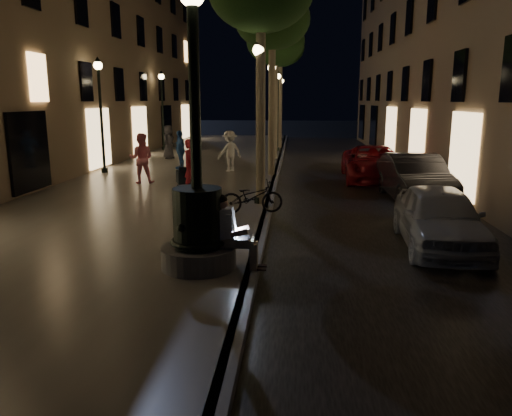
# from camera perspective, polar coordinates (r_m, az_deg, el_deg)

# --- Properties ---
(ground) EXTENTS (120.00, 120.00, 0.00)m
(ground) POSITION_cam_1_polar(r_m,az_deg,el_deg) (22.05, 2.40, 3.73)
(ground) COLOR black
(ground) RESTS_ON ground
(cobble_lane) EXTENTS (6.00, 45.00, 0.02)m
(cobble_lane) POSITION_cam_1_polar(r_m,az_deg,el_deg) (22.15, 10.19, 3.62)
(cobble_lane) COLOR black
(cobble_lane) RESTS_ON ground
(promenade) EXTENTS (8.00, 45.00, 0.20)m
(promenade) POSITION_cam_1_polar(r_m,az_deg,el_deg) (22.52, -7.85, 4.07)
(promenade) COLOR #615C55
(promenade) RESTS_ON ground
(curb_strip) EXTENTS (0.25, 45.00, 0.20)m
(curb_strip) POSITION_cam_1_polar(r_m,az_deg,el_deg) (22.03, 2.40, 3.99)
(curb_strip) COLOR #59595B
(curb_strip) RESTS_ON ground
(building_right) EXTENTS (8.00, 36.00, 15.00)m
(building_right) POSITION_cam_1_polar(r_m,az_deg,el_deg) (26.80, 26.24, 20.16)
(building_right) COLOR #856B53
(building_right) RESTS_ON ground
(building_left) EXTENTS (8.00, 36.00, 15.00)m
(building_left) POSITION_cam_1_polar(r_m,az_deg,el_deg) (28.20, -24.07, 19.89)
(building_left) COLOR #856B53
(building_left) RESTS_ON ground
(fountain_lamppost) EXTENTS (1.40, 1.40, 5.21)m
(fountain_lamppost) POSITION_cam_1_polar(r_m,az_deg,el_deg) (9.19, -6.69, -0.72)
(fountain_lamppost) COLOR #59595B
(fountain_lamppost) RESTS_ON promenade
(seated_man_laptop) EXTENTS (1.02, 0.35, 1.39)m
(seated_man_laptop) POSITION_cam_1_polar(r_m,az_deg,el_deg) (9.17, -2.88, -2.52)
(seated_man_laptop) COLOR tan
(seated_man_laptop) RESTS_ON promenade
(tree_second) EXTENTS (3.00, 3.00, 7.40)m
(tree_second) POSITION_cam_1_polar(r_m,az_deg,el_deg) (21.04, 1.88, 20.64)
(tree_second) COLOR #6B604C
(tree_second) RESTS_ON promenade
(tree_third) EXTENTS (3.00, 3.00, 7.20)m
(tree_third) POSITION_cam_1_polar(r_m,az_deg,el_deg) (26.96, 2.25, 18.37)
(tree_third) COLOR #6B604C
(tree_third) RESTS_ON promenade
(tree_far) EXTENTS (3.00, 3.00, 7.50)m
(tree_far) POSITION_cam_1_polar(r_m,az_deg,el_deg) (32.96, 2.82, 17.76)
(tree_far) COLOR #6B604C
(tree_far) RESTS_ON promenade
(lamp_curb_a) EXTENTS (0.36, 0.36, 4.81)m
(lamp_curb_a) POSITION_cam_1_polar(r_m,az_deg,el_deg) (14.83, 0.34, 12.15)
(lamp_curb_a) COLOR black
(lamp_curb_a) RESTS_ON promenade
(lamp_curb_b) EXTENTS (0.36, 0.36, 4.81)m
(lamp_curb_b) POSITION_cam_1_polar(r_m,az_deg,el_deg) (22.81, 1.79, 12.18)
(lamp_curb_b) COLOR black
(lamp_curb_b) RESTS_ON promenade
(lamp_curb_c) EXTENTS (0.36, 0.36, 4.81)m
(lamp_curb_c) POSITION_cam_1_polar(r_m,az_deg,el_deg) (30.81, 2.49, 12.19)
(lamp_curb_c) COLOR black
(lamp_curb_c) RESTS_ON promenade
(lamp_curb_d) EXTENTS (0.36, 0.36, 4.81)m
(lamp_curb_d) POSITION_cam_1_polar(r_m,az_deg,el_deg) (38.80, 2.90, 12.20)
(lamp_curb_d) COLOR black
(lamp_curb_d) RESTS_ON promenade
(lamp_left_b) EXTENTS (0.36, 0.36, 4.81)m
(lamp_left_b) POSITION_cam_1_polar(r_m,az_deg,el_deg) (22.33, -17.38, 11.64)
(lamp_left_b) COLOR black
(lamp_left_b) RESTS_ON promenade
(lamp_left_c) EXTENTS (0.36, 0.36, 4.81)m
(lamp_left_c) POSITION_cam_1_polar(r_m,az_deg,el_deg) (31.85, -10.67, 12.00)
(lamp_left_c) COLOR black
(lamp_left_c) RESTS_ON promenade
(stroller) EXTENTS (0.62, 0.96, 0.98)m
(stroller) POSITION_cam_1_polar(r_m,az_deg,el_deg) (17.14, -8.31, 3.49)
(stroller) COLOR black
(stroller) RESTS_ON promenade
(car_front) EXTENTS (1.91, 4.20, 1.40)m
(car_front) POSITION_cam_1_polar(r_m,az_deg,el_deg) (11.85, 20.21, -1.01)
(car_front) COLOR #B7BBBF
(car_front) RESTS_ON ground
(car_second) EXTENTS (1.80, 4.70, 1.53)m
(car_second) POSITION_cam_1_polar(r_m,az_deg,el_deg) (17.11, 17.65, 3.28)
(car_second) COLOR black
(car_second) RESTS_ON ground
(car_third) EXTENTS (2.54, 5.21, 1.43)m
(car_third) POSITION_cam_1_polar(r_m,az_deg,el_deg) (21.00, 13.31, 4.95)
(car_third) COLOR maroon
(car_third) RESTS_ON ground
(pedestrian_red) EXTENTS (0.70, 0.78, 1.79)m
(pedestrian_red) POSITION_cam_1_polar(r_m,az_deg,el_deg) (16.89, -7.42, 4.78)
(pedestrian_red) COLOR red
(pedestrian_red) RESTS_ON promenade
(pedestrian_pink) EXTENTS (0.99, 0.82, 1.87)m
(pedestrian_pink) POSITION_cam_1_polar(r_m,az_deg,el_deg) (19.11, -12.97, 5.54)
(pedestrian_pink) COLOR pink
(pedestrian_pink) RESTS_ON promenade
(pedestrian_white) EXTENTS (1.30, 1.23, 1.76)m
(pedestrian_white) POSITION_cam_1_polar(r_m,az_deg,el_deg) (21.88, -3.02, 6.52)
(pedestrian_white) COLOR silver
(pedestrian_white) RESTS_ON promenade
(pedestrian_blue) EXTENTS (0.90, 1.09, 1.74)m
(pedestrian_blue) POSITION_cam_1_polar(r_m,az_deg,el_deg) (22.77, -8.67, 6.59)
(pedestrian_blue) COLOR #275092
(pedestrian_blue) RESTS_ON promenade
(pedestrian_dark) EXTENTS (0.75, 0.97, 1.77)m
(pedestrian_dark) POSITION_cam_1_polar(r_m,az_deg,el_deg) (27.06, -9.97, 7.46)
(pedestrian_dark) COLOR #36353A
(pedestrian_dark) RESTS_ON promenade
(bicycle) EXTENTS (1.83, 1.04, 0.91)m
(bicycle) POSITION_cam_1_polar(r_m,az_deg,el_deg) (13.69, -0.50, 1.28)
(bicycle) COLOR black
(bicycle) RESTS_ON promenade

